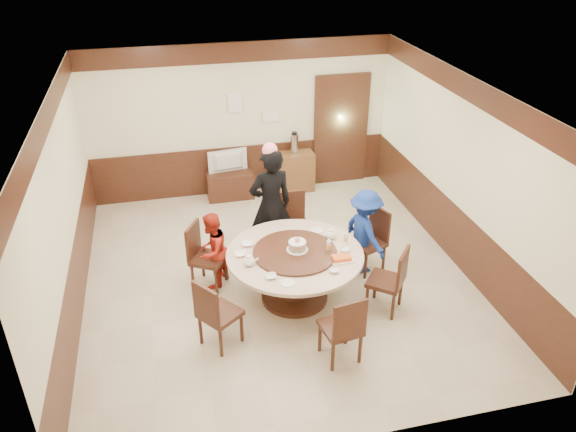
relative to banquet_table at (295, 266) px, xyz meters
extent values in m
plane|color=beige|center=(-0.13, 0.55, -0.53)|extent=(6.00, 6.00, 0.00)
plane|color=white|center=(-0.13, 0.55, 2.27)|extent=(6.00, 6.00, 0.00)
cube|color=beige|center=(-0.13, 3.55, 0.87)|extent=(5.50, 0.04, 2.80)
cube|color=beige|center=(-0.13, -2.45, 0.87)|extent=(5.50, 0.04, 2.80)
cube|color=beige|center=(-2.88, 0.55, 0.87)|extent=(0.04, 6.00, 2.80)
cube|color=beige|center=(2.62, 0.55, 0.87)|extent=(0.04, 6.00, 2.80)
cube|color=#3B1D12|center=(-0.13, 0.55, -0.08)|extent=(5.50, 6.00, 0.90)
cube|color=#3B1D12|center=(-0.13, 0.55, 2.09)|extent=(5.50, 6.00, 0.35)
cube|color=#3B1D12|center=(1.77, 3.50, 0.52)|extent=(1.05, 0.08, 2.18)
cube|color=#86CF92|center=(1.77, 3.52, 0.52)|extent=(0.88, 0.02, 2.05)
cylinder|color=#3B1D12|center=(0.00, 0.00, -0.50)|extent=(0.92, 0.92, 0.06)
cylinder|color=#3B1D12|center=(0.00, 0.00, -0.18)|extent=(0.37, 0.37, 0.65)
cylinder|color=#D0AF97|center=(0.00, 0.00, 0.19)|extent=(1.85, 1.85, 0.05)
cylinder|color=#3B1D12|center=(0.00, 0.00, 0.23)|extent=(1.13, 1.13, 0.03)
cube|color=#3B1D12|center=(1.22, 0.46, -0.08)|extent=(0.57, 0.57, 0.06)
cube|color=#3B1D12|center=(1.42, 0.53, 0.19)|extent=(0.19, 0.41, 0.50)
cube|color=#3B1D12|center=(1.22, 0.46, -0.32)|extent=(0.36, 0.36, 0.42)
cube|color=#3B1D12|center=(0.29, 1.17, -0.08)|extent=(0.45, 0.45, 0.06)
cube|color=#3B1D12|center=(0.29, 1.38, 0.19)|extent=(0.42, 0.05, 0.50)
cube|color=#3B1D12|center=(0.29, 1.17, -0.32)|extent=(0.36, 0.36, 0.42)
cube|color=#3B1D12|center=(-1.12, 0.59, -0.08)|extent=(0.60, 0.60, 0.06)
cube|color=#3B1D12|center=(-1.30, 0.69, 0.19)|extent=(0.24, 0.39, 0.50)
cube|color=#3B1D12|center=(-1.12, 0.59, -0.32)|extent=(0.36, 0.36, 0.42)
cube|color=#3B1D12|center=(-1.11, -0.67, -0.08)|extent=(0.62, 0.62, 0.06)
cube|color=#3B1D12|center=(-1.28, -0.79, 0.19)|extent=(0.28, 0.36, 0.50)
cube|color=#3B1D12|center=(-1.11, -0.67, -0.32)|extent=(0.36, 0.36, 0.42)
cube|color=#3B1D12|center=(0.25, -1.25, -0.08)|extent=(0.50, 0.50, 0.06)
cube|color=#3B1D12|center=(0.28, -1.46, 0.19)|extent=(0.42, 0.10, 0.50)
cube|color=#3B1D12|center=(0.25, -1.25, -0.32)|extent=(0.36, 0.36, 0.42)
cube|color=#3B1D12|center=(1.12, -0.50, -0.08)|extent=(0.62, 0.62, 0.06)
cube|color=#3B1D12|center=(1.28, -0.63, 0.19)|extent=(0.30, 0.35, 0.50)
cube|color=#3B1D12|center=(1.12, -0.50, -0.32)|extent=(0.36, 0.36, 0.42)
imported|color=black|center=(-0.10, 1.11, 0.37)|extent=(0.72, 0.53, 1.81)
imported|color=#AE2517|center=(-1.05, 0.59, 0.04)|extent=(0.67, 0.70, 1.14)
imported|color=navy|center=(1.17, 0.46, 0.12)|extent=(0.69, 0.94, 1.31)
cylinder|color=white|center=(0.04, 0.02, 0.25)|extent=(0.29, 0.29, 0.01)
cylinder|color=tan|center=(0.04, 0.02, 0.31)|extent=(0.23, 0.23, 0.11)
cylinder|color=white|center=(0.04, 0.02, 0.37)|extent=(0.24, 0.24, 0.01)
sphere|color=pink|center=(0.04, 0.02, 0.41)|extent=(0.07, 0.07, 0.07)
ellipsoid|color=white|center=(-0.64, -0.15, 0.28)|extent=(0.17, 0.15, 0.13)
ellipsoid|color=white|center=(0.57, 0.25, 0.28)|extent=(0.17, 0.15, 0.13)
imported|color=white|center=(-0.59, 0.34, 0.24)|extent=(0.16, 0.16, 0.04)
imported|color=white|center=(0.37, -0.55, 0.24)|extent=(0.13, 0.13, 0.04)
imported|color=white|center=(-0.43, -0.48, 0.23)|extent=(0.15, 0.15, 0.04)
imported|color=white|center=(0.67, -0.11, 0.24)|extent=(0.14, 0.14, 0.04)
imported|color=white|center=(-0.72, 0.11, 0.24)|extent=(0.15, 0.15, 0.04)
cylinder|color=white|center=(-0.25, -0.65, 0.22)|extent=(0.18, 0.18, 0.01)
cylinder|color=white|center=(0.45, 0.50, 0.22)|extent=(0.18, 0.18, 0.01)
cube|color=white|center=(0.55, -0.31, 0.23)|extent=(0.30, 0.20, 0.02)
cube|color=#E9581A|center=(0.55, -0.31, 0.26)|extent=(0.24, 0.15, 0.04)
cylinder|color=white|center=(0.45, -0.06, 0.30)|extent=(0.06, 0.06, 0.16)
cylinder|color=white|center=(0.74, 0.08, 0.30)|extent=(0.06, 0.06, 0.16)
cube|color=#3B1D12|center=(-0.43, 3.30, -0.28)|extent=(0.85, 0.45, 0.50)
imported|color=gray|center=(-0.43, 3.30, 0.18)|extent=(0.74, 0.20, 0.42)
cube|color=brown|center=(0.78, 3.33, -0.16)|extent=(0.80, 0.40, 0.75)
cylinder|color=silver|center=(0.82, 3.33, 0.41)|extent=(0.15, 0.15, 0.38)
cube|color=white|center=(-0.23, 3.51, 1.22)|extent=(0.25, 0.00, 0.35)
cube|color=white|center=(0.42, 3.51, 0.92)|extent=(0.30, 0.00, 0.22)
camera|label=1|loc=(-1.55, -6.12, 4.31)|focal=35.00mm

